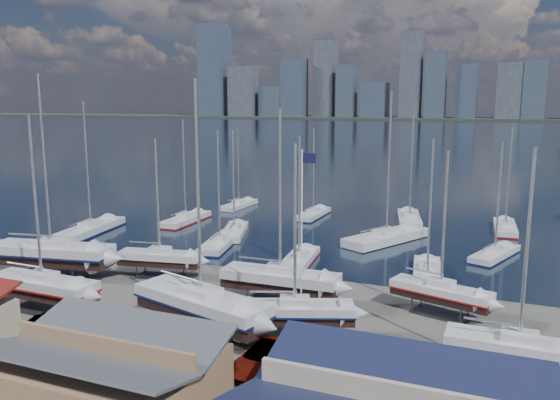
% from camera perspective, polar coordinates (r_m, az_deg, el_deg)
% --- Properties ---
extents(ground, '(1400.00, 1400.00, 0.00)m').
position_cam_1_polar(ground, '(46.25, -4.80, -11.14)').
color(ground, '#605E59').
rests_on(ground, ground).
extents(water, '(1400.00, 600.00, 0.40)m').
position_cam_1_polar(water, '(349.41, 18.78, 6.75)').
color(water, '#172235').
rests_on(water, ground).
extents(far_shore, '(1400.00, 80.00, 2.20)m').
position_cam_1_polar(far_shore, '(608.97, 20.23, 7.96)').
color(far_shore, '#2D332D').
rests_on(far_shore, ground).
extents(skyline, '(639.14, 43.80, 107.69)m').
position_cam_1_polar(skyline, '(603.26, 19.68, 11.59)').
color(skyline, '#475166').
rests_on(skyline, far_shore).
extents(shed_grey, '(12.60, 8.40, 4.17)m').
position_cam_1_polar(shed_grey, '(33.12, -17.90, -16.49)').
color(shed_grey, '#8C6B4C').
rests_on(shed_grey, ground).
extents(sailboat_cradle_0, '(12.60, 5.47, 19.43)m').
position_cam_1_polar(sailboat_cradle_0, '(57.98, -22.77, -5.17)').
color(sailboat_cradle_0, '#2D2D33').
rests_on(sailboat_cradle_0, ground).
extents(sailboat_cradle_1, '(9.87, 2.94, 15.88)m').
position_cam_1_polar(sailboat_cradle_1, '(48.79, -23.58, -8.26)').
color(sailboat_cradle_1, '#2D2D33').
rests_on(sailboat_cradle_1, ground).
extents(sailboat_cradle_2, '(8.42, 3.75, 13.49)m').
position_cam_1_polar(sailboat_cradle_2, '(54.47, -12.44, -5.89)').
color(sailboat_cradle_2, '#2D2D33').
rests_on(sailboat_cradle_2, ground).
extents(sailboat_cradle_3, '(11.94, 6.27, 18.39)m').
position_cam_1_polar(sailboat_cradle_3, '(41.03, -8.25, -10.74)').
color(sailboat_cradle_3, '#2D2D33').
rests_on(sailboat_cradle_3, ground).
extents(sailboat_cradle_4, '(10.08, 3.05, 16.32)m').
position_cam_1_polar(sailboat_cradle_4, '(46.38, 0.01, -8.29)').
color(sailboat_cradle_4, '#2D2D33').
rests_on(sailboat_cradle_4, ground).
extents(sailboat_cradle_5, '(8.87, 5.28, 14.02)m').
position_cam_1_polar(sailboat_cradle_5, '(39.93, 1.55, -11.58)').
color(sailboat_cradle_5, '#2D2D33').
rests_on(sailboat_cradle_5, ground).
extents(sailboat_cradle_6, '(8.31, 4.45, 13.16)m').
position_cam_1_polar(sailboat_cradle_6, '(45.68, 16.44, -9.23)').
color(sailboat_cradle_6, '#2D2D33').
rests_on(sailboat_cradle_6, ground).
extents(sailboat_cradle_7, '(8.69, 2.62, 14.23)m').
position_cam_1_polar(sailboat_cradle_7, '(37.28, 23.69, -14.06)').
color(sailboat_cradle_7, '#2D2D33').
rests_on(sailboat_cradle_7, ground).
extents(sailboat_moored_0, '(5.01, 12.26, 17.80)m').
position_cam_1_polar(sailboat_moored_0, '(75.39, -19.13, -3.06)').
color(sailboat_moored_0, black).
rests_on(sailboat_moored_0, water).
extents(sailboat_moored_1, '(3.02, 10.21, 15.20)m').
position_cam_1_polar(sailboat_moored_1, '(78.50, -9.81, -2.15)').
color(sailboat_moored_1, black).
rests_on(sailboat_moored_1, water).
extents(sailboat_moored_2, '(2.87, 8.96, 13.38)m').
position_cam_1_polar(sailboat_moored_2, '(88.85, -4.32, -0.60)').
color(sailboat_moored_2, black).
rests_on(sailboat_moored_2, water).
extents(sailboat_moored_3, '(4.54, 10.01, 14.45)m').
position_cam_1_polar(sailboat_moored_3, '(64.87, -6.31, -4.64)').
color(sailboat_moored_3, black).
rests_on(sailboat_moored_3, water).
extents(sailboat_moored_4, '(5.51, 9.71, 14.14)m').
position_cam_1_polar(sailboat_moored_4, '(70.33, -4.80, -3.45)').
color(sailboat_moored_4, black).
rests_on(sailboat_moored_4, water).
extents(sailboat_moored_5, '(2.79, 9.30, 13.83)m').
position_cam_1_polar(sailboat_moored_5, '(81.34, 3.49, -1.59)').
color(sailboat_moored_5, black).
rests_on(sailboat_moored_5, water).
extents(sailboat_moored_6, '(3.63, 9.65, 14.09)m').
position_cam_1_polar(sailboat_moored_6, '(57.79, 2.00, -6.42)').
color(sailboat_moored_6, black).
rests_on(sailboat_moored_6, water).
extents(sailboat_moored_7, '(8.99, 12.78, 19.01)m').
position_cam_1_polar(sailboat_moored_7, '(67.85, 11.06, -4.10)').
color(sailboat_moored_7, black).
rests_on(sailboat_moored_7, water).
extents(sailboat_moored_8, '(5.07, 10.98, 15.84)m').
position_cam_1_polar(sailboat_moored_8, '(79.82, 13.35, -2.07)').
color(sailboat_moored_8, black).
rests_on(sailboat_moored_8, water).
extents(sailboat_moored_9, '(3.78, 9.59, 14.10)m').
position_cam_1_polar(sailboat_moored_9, '(55.46, 15.12, -7.47)').
color(sailboat_moored_9, black).
rests_on(sailboat_moored_9, water).
extents(sailboat_moored_10, '(5.43, 9.19, 13.28)m').
position_cam_1_polar(sailboat_moored_10, '(64.43, 21.52, -5.40)').
color(sailboat_moored_10, black).
rests_on(sailboat_moored_10, water).
extents(sailboat_moored_11, '(3.10, 9.69, 14.33)m').
position_cam_1_polar(sailboat_moored_11, '(78.32, 22.46, -2.80)').
color(sailboat_moored_11, black).
rests_on(sailboat_moored_11, water).
extents(car_a, '(2.77, 4.52, 1.44)m').
position_cam_1_polar(car_a, '(40.52, -21.08, -13.87)').
color(car_a, gray).
rests_on(car_a, ground).
extents(car_b, '(4.70, 2.76, 1.47)m').
position_cam_1_polar(car_b, '(44.19, -22.16, -11.89)').
color(car_b, gray).
rests_on(car_b, ground).
extents(car_c, '(2.84, 5.80, 1.58)m').
position_cam_1_polar(car_c, '(36.00, -1.87, -16.15)').
color(car_c, gray).
rests_on(car_c, ground).
extents(flagpole, '(1.16, 0.12, 13.22)m').
position_cam_1_polar(flagpole, '(42.88, 2.41, -2.06)').
color(flagpole, white).
rests_on(flagpole, ground).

